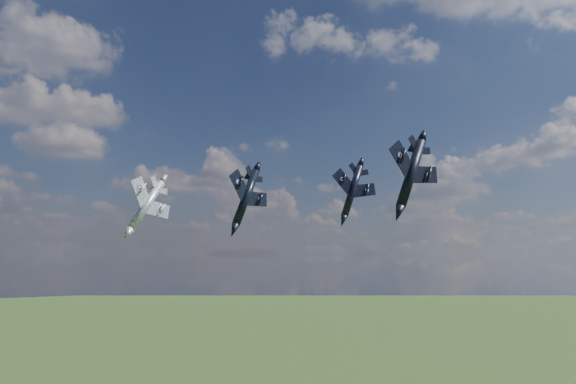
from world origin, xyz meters
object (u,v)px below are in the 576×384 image
jet_high_navy (352,191)px  jet_left_silver (146,205)px  jet_lead_navy (246,197)px  jet_right_navy (411,173)px

jet_high_navy → jet_left_silver: (-37.77, 5.74, -4.07)m
jet_lead_navy → jet_left_silver: (-9.52, 16.52, -0.37)m
jet_lead_navy → jet_right_navy: size_ratio=0.90×
jet_high_navy → jet_left_silver: jet_high_navy is taller
jet_lead_navy → jet_high_navy: bearing=3.2°
jet_lead_navy → jet_left_silver: bearing=102.3°
jet_right_navy → jet_high_navy: 30.00m
jet_left_silver → jet_high_navy: bearing=-29.4°
jet_lead_navy → jet_right_navy: bearing=-63.1°
jet_right_navy → jet_left_silver: size_ratio=1.03×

